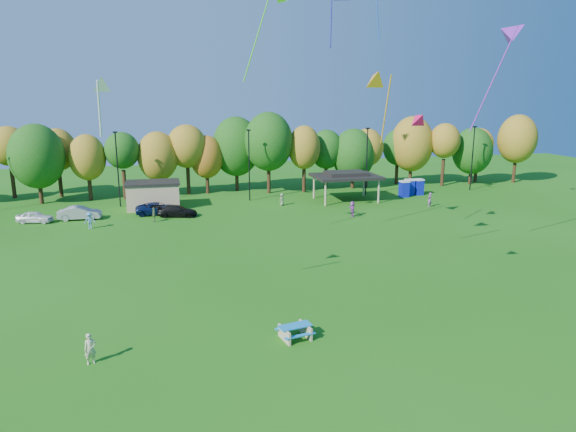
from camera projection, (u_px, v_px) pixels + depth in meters
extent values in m
plane|color=#19600F|center=(333.00, 342.00, 28.05)|extent=(160.00, 160.00, 0.00)
cylinder|color=black|center=(13.00, 183.00, 67.52)|extent=(0.50, 0.50, 4.12)
ellipsoid|color=olive|center=(9.00, 146.00, 66.43)|extent=(4.78, 4.78, 5.18)
cylinder|color=black|center=(40.00, 189.00, 64.08)|extent=(0.50, 0.50, 3.56)
ellipsoid|color=#144C0F|center=(37.00, 156.00, 63.14)|extent=(6.62, 6.62, 8.00)
cylinder|color=black|center=(60.00, 183.00, 68.26)|extent=(0.50, 0.50, 3.79)
ellipsoid|color=olive|center=(57.00, 150.00, 67.26)|extent=(4.94, 4.94, 5.58)
cylinder|color=black|center=(90.00, 187.00, 66.18)|extent=(0.50, 0.50, 3.34)
ellipsoid|color=olive|center=(87.00, 157.00, 65.30)|extent=(4.61, 4.61, 5.88)
cylinder|color=black|center=(124.00, 185.00, 66.95)|extent=(0.50, 0.50, 3.82)
ellipsoid|color=#144C0F|center=(122.00, 150.00, 65.95)|extent=(4.43, 4.43, 4.73)
cylinder|color=black|center=(159.00, 185.00, 68.64)|extent=(0.50, 0.50, 3.25)
ellipsoid|color=olive|center=(158.00, 156.00, 67.78)|extent=(5.33, 5.33, 6.53)
cylinder|color=black|center=(188.00, 180.00, 69.98)|extent=(0.50, 0.50, 3.96)
ellipsoid|color=olive|center=(187.00, 146.00, 68.93)|extent=(5.31, 5.31, 5.82)
cylinder|color=black|center=(207.00, 182.00, 70.94)|extent=(0.50, 0.50, 3.05)
ellipsoid|color=#995914|center=(207.00, 157.00, 70.13)|extent=(4.54, 4.54, 5.87)
cylinder|color=black|center=(237.00, 177.00, 72.95)|extent=(0.50, 0.50, 3.77)
ellipsoid|color=#144C0F|center=(236.00, 146.00, 71.96)|extent=(6.69, 6.69, 8.35)
cylinder|color=black|center=(269.00, 178.00, 70.98)|extent=(0.50, 0.50, 4.28)
ellipsoid|color=#144C0F|center=(268.00, 142.00, 69.85)|extent=(6.64, 6.64, 8.01)
cylinder|color=black|center=(304.00, 179.00, 71.86)|extent=(0.50, 0.50, 3.76)
ellipsoid|color=olive|center=(304.00, 147.00, 70.87)|extent=(4.49, 4.49, 6.02)
cylinder|color=black|center=(326.00, 177.00, 74.72)|extent=(0.50, 0.50, 3.43)
ellipsoid|color=#144C0F|center=(326.00, 149.00, 73.81)|extent=(4.77, 4.77, 5.63)
cylinder|color=black|center=(353.00, 178.00, 74.83)|extent=(0.50, 0.50, 2.95)
ellipsoid|color=#144C0F|center=(353.00, 155.00, 74.05)|extent=(6.14, 6.14, 7.54)
cylinder|color=black|center=(366.00, 175.00, 75.73)|extent=(0.50, 0.50, 3.52)
ellipsoid|color=olive|center=(367.00, 147.00, 74.80)|extent=(4.78, 4.78, 5.53)
cylinder|color=black|center=(397.00, 173.00, 78.60)|extent=(0.50, 0.50, 3.39)
ellipsoid|color=#144C0F|center=(398.00, 147.00, 77.71)|extent=(4.54, 4.54, 5.46)
cylinder|color=black|center=(410.00, 173.00, 77.73)|extent=(0.50, 0.50, 3.72)
ellipsoid|color=olive|center=(412.00, 144.00, 76.74)|extent=(6.32, 6.32, 8.24)
cylinder|color=black|center=(443.00, 172.00, 76.81)|extent=(0.50, 0.50, 4.06)
ellipsoid|color=olive|center=(445.00, 141.00, 75.74)|extent=(4.50, 4.50, 5.13)
cylinder|color=black|center=(470.00, 174.00, 78.59)|extent=(0.50, 0.50, 3.05)
ellipsoid|color=#144C0F|center=(472.00, 151.00, 77.78)|extent=(5.97, 5.97, 7.05)
cylinder|color=black|center=(476.00, 171.00, 80.43)|extent=(0.50, 0.50, 3.55)
ellipsoid|color=olive|center=(478.00, 144.00, 79.49)|extent=(4.60, 4.60, 4.99)
cylinder|color=black|center=(514.00, 169.00, 79.89)|extent=(0.50, 0.50, 4.07)
ellipsoid|color=olive|center=(517.00, 139.00, 78.82)|extent=(5.83, 5.83, 7.42)
cylinder|color=black|center=(118.00, 170.00, 61.71)|extent=(0.16, 0.16, 9.00)
cube|color=black|center=(115.00, 132.00, 60.69)|extent=(0.50, 0.25, 0.18)
cylinder|color=black|center=(249.00, 166.00, 65.36)|extent=(0.16, 0.16, 9.00)
cube|color=black|center=(249.00, 130.00, 64.34)|extent=(0.50, 0.25, 0.18)
cylinder|color=black|center=(367.00, 162.00, 69.01)|extent=(0.16, 0.16, 9.00)
cube|color=black|center=(368.00, 128.00, 67.99)|extent=(0.50, 0.25, 0.18)
cylinder|color=black|center=(472.00, 159.00, 72.66)|extent=(0.16, 0.16, 9.00)
cube|color=black|center=(475.00, 127.00, 71.64)|extent=(0.50, 0.25, 0.18)
cube|color=tan|center=(153.00, 196.00, 61.41)|extent=(6.00, 4.00, 3.00)
cube|color=black|center=(152.00, 183.00, 61.04)|extent=(6.30, 4.30, 0.25)
cylinder|color=tan|center=(325.00, 194.00, 62.78)|extent=(0.24, 0.24, 3.00)
cylinder|color=tan|center=(379.00, 191.00, 64.37)|extent=(0.24, 0.24, 3.00)
cylinder|color=tan|center=(314.00, 187.00, 67.51)|extent=(0.24, 0.24, 3.00)
cylinder|color=tan|center=(364.00, 185.00, 69.11)|extent=(0.24, 0.24, 3.00)
cube|color=black|center=(346.00, 176.00, 65.57)|extent=(8.20, 6.20, 0.35)
cube|color=black|center=(346.00, 173.00, 65.48)|extent=(5.00, 3.50, 0.45)
cube|color=#0C19A8|center=(404.00, 189.00, 68.52)|extent=(1.10, 1.10, 2.00)
cube|color=silver|center=(404.00, 181.00, 68.27)|extent=(1.15, 1.15, 0.18)
cube|color=#0C19A8|center=(409.00, 188.00, 69.79)|extent=(1.10, 1.10, 2.00)
cube|color=silver|center=(410.00, 180.00, 69.54)|extent=(1.15, 1.15, 0.18)
cube|color=#0C19A8|center=(419.00, 188.00, 69.97)|extent=(1.10, 1.10, 2.00)
cube|color=silver|center=(419.00, 180.00, 69.73)|extent=(1.15, 1.15, 0.18)
cube|color=tan|center=(284.00, 335.00, 28.12)|extent=(0.41, 1.46, 0.73)
cube|color=tan|center=(306.00, 330.00, 28.66)|extent=(0.41, 1.46, 0.73)
cube|color=#1783CB|center=(295.00, 326.00, 28.30)|extent=(1.93, 1.11, 0.06)
cube|color=#1783CB|center=(300.00, 336.00, 27.82)|extent=(1.83, 0.61, 0.05)
cube|color=#1783CB|center=(290.00, 326.00, 28.92)|extent=(1.83, 0.61, 0.05)
imported|color=#BFBA8F|center=(90.00, 349.00, 25.59)|extent=(0.68, 0.55, 1.62)
imported|color=white|center=(35.00, 217.00, 54.45)|extent=(3.92, 2.28, 1.25)
imported|color=#9A9B9F|center=(80.00, 213.00, 55.86)|extent=(4.53, 1.75, 1.47)
imported|color=#0B1947|center=(158.00, 209.00, 58.33)|extent=(4.99, 2.43, 1.37)
imported|color=black|center=(177.00, 211.00, 57.29)|extent=(4.70, 2.78, 1.28)
imported|color=gray|center=(282.00, 199.00, 63.07)|extent=(0.88, 0.86, 1.53)
imported|color=#AE52A7|center=(430.00, 200.00, 62.27)|extent=(0.76, 0.69, 1.75)
imported|color=purple|center=(352.00, 209.00, 57.32)|extent=(0.69, 1.66, 1.73)
imported|color=#647A4A|center=(154.00, 215.00, 54.82)|extent=(0.41, 0.93, 1.57)
imported|color=#5587BB|center=(90.00, 221.00, 51.89)|extent=(1.19, 0.77, 1.73)
cone|color=orange|center=(376.00, 77.00, 36.54)|extent=(1.71, 2.13, 2.00)
cylinder|color=orange|center=(386.00, 110.00, 35.68)|extent=(0.31, 1.80, 4.73)
cylinder|color=navy|center=(331.00, 22.00, 36.95)|extent=(0.59, 1.41, 3.79)
cylinder|color=#40CE1B|center=(257.00, 37.00, 38.55)|extent=(2.41, 0.81, 6.61)
cylinder|color=blue|center=(377.00, 8.00, 49.65)|extent=(1.46, 1.71, 5.67)
cone|color=#F80D5B|center=(420.00, 119.00, 29.83)|extent=(0.97, 1.25, 1.26)
cone|color=purple|center=(516.00, 31.00, 38.32)|extent=(2.68, 2.39, 2.23)
cylinder|color=purple|center=(493.00, 80.00, 37.75)|extent=(2.65, 1.19, 7.55)
cone|color=white|center=(102.00, 82.00, 26.58)|extent=(1.16, 1.44, 1.33)
cylinder|color=white|center=(99.00, 109.00, 26.01)|extent=(0.25, 1.12, 2.85)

